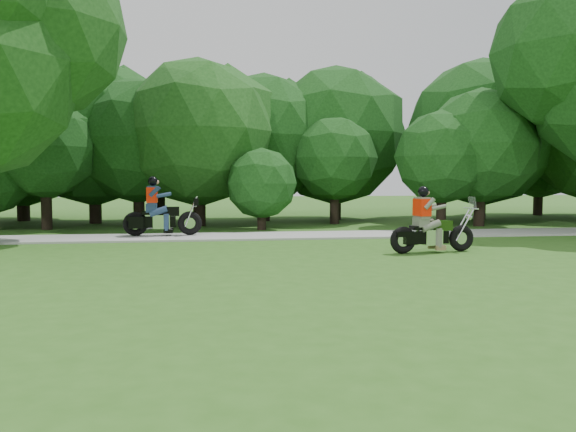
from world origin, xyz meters
name	(u,v)px	position (x,y,z in m)	size (l,w,h in m)	color
ground	(416,278)	(0.00, 0.00, 0.00)	(100.00, 100.00, 0.00)	#2E5D1A
walkway	(327,235)	(0.00, 8.00, 0.03)	(60.00, 2.20, 0.06)	gray
tree_line	(258,138)	(-1.65, 14.73, 3.68)	(39.33, 11.86, 7.77)	black
chopper_motorcycle	(429,228)	(1.66, 3.48, 0.63)	(2.38, 0.76, 1.70)	black
touring_motorcycle	(158,214)	(-5.50, 8.31, 0.75)	(2.50, 0.71, 1.91)	black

